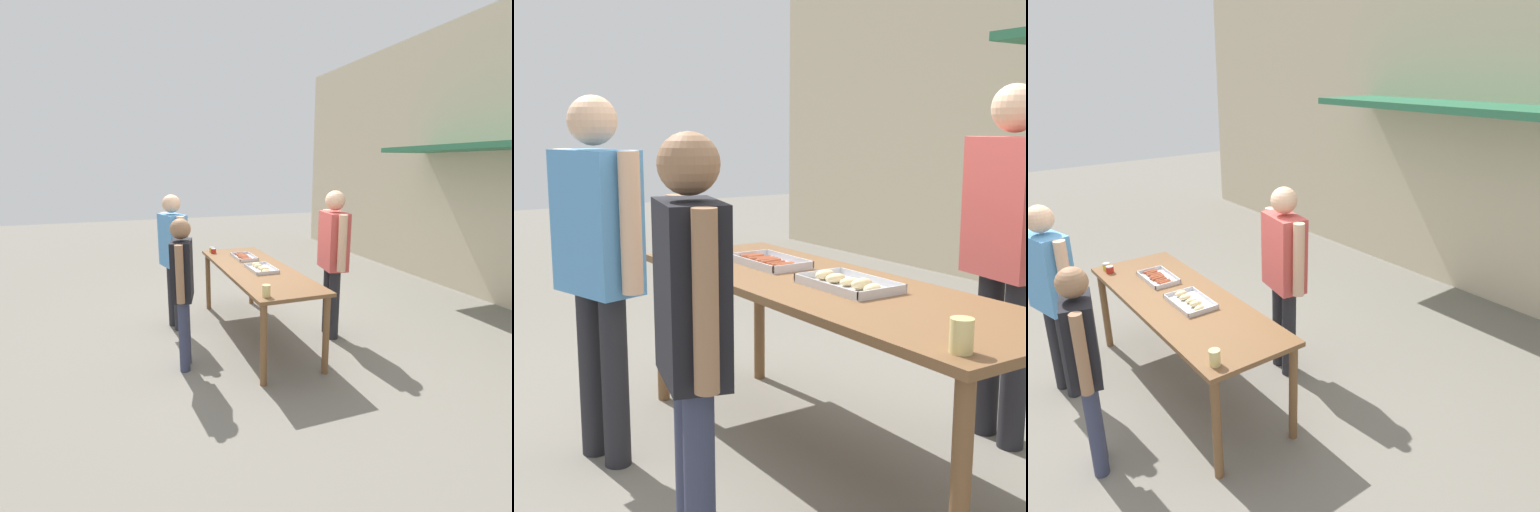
{
  "view_description": "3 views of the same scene",
  "coord_description": "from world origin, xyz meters",
  "views": [
    {
      "loc": [
        4.52,
        -1.65,
        2.14
      ],
      "look_at": [
        0.0,
        0.0,
        1.05
      ],
      "focal_mm": 28.0,
      "sensor_mm": 36.0,
      "label": 1
    },
    {
      "loc": [
        2.64,
        -2.07,
        1.63
      ],
      "look_at": [
        -0.55,
        0.02,
        0.95
      ],
      "focal_mm": 50.0,
      "sensor_mm": 36.0,
      "label": 2
    },
    {
      "loc": [
        3.73,
        -1.71,
        2.83
      ],
      "look_at": [
        0.33,
        0.89,
        1.2
      ],
      "focal_mm": 35.0,
      "sensor_mm": 36.0,
      "label": 3
    }
  ],
  "objects": [
    {
      "name": "person_server_behind_table",
      "position": [
        0.33,
        0.89,
        1.1
      ],
      "size": [
        0.64,
        0.32,
        1.85
      ],
      "rotation": [
        0.0,
        0.0,
        -0.17
      ],
      "color": "#232328",
      "rests_on": "ground"
    },
    {
      "name": "condiment_jar_ketchup",
      "position": [
        -0.99,
        -0.29,
        0.93
      ],
      "size": [
        0.07,
        0.07,
        0.07
      ],
      "color": "#B22319",
      "rests_on": "serving_table"
    },
    {
      "name": "person_customer_with_cup",
      "position": [
        0.53,
        -1.0,
        0.98
      ],
      "size": [
        0.51,
        0.29,
        1.62
      ],
      "rotation": [
        0.0,
        0.0,
        2.87
      ],
      "color": "#333851",
      "rests_on": "ground"
    },
    {
      "name": "ground_plane",
      "position": [
        0.0,
        0.0,
        0.0
      ],
      "size": [
        24.0,
        24.0,
        0.0
      ],
      "primitive_type": "plane",
      "color": "slate"
    },
    {
      "name": "beer_cup",
      "position": [
        1.09,
        -0.29,
        0.95
      ],
      "size": [
        0.08,
        0.08,
        0.12
      ],
      "color": "#DBC67A",
      "rests_on": "serving_table"
    },
    {
      "name": "building_facade_back",
      "position": [
        0.0,
        3.98,
        2.26
      ],
      "size": [
        12.0,
        1.11,
        4.5
      ],
      "color": "beige",
      "rests_on": "ground"
    },
    {
      "name": "food_tray_buns",
      "position": [
        0.12,
        0.02,
        0.92
      ],
      "size": [
        0.48,
        0.29,
        0.06
      ],
      "color": "silver",
      "rests_on": "serving_table"
    },
    {
      "name": "food_tray_sausages",
      "position": [
        -0.55,
        0.02,
        0.91
      ],
      "size": [
        0.46,
        0.26,
        0.04
      ],
      "color": "silver",
      "rests_on": "serving_table"
    },
    {
      "name": "serving_table",
      "position": [
        0.0,
        0.0,
        0.8
      ],
      "size": [
        2.46,
        0.82,
        0.9
      ],
      "color": "brown",
      "rests_on": "ground"
    },
    {
      "name": "person_customer_holding_hotdog",
      "position": [
        -0.6,
        -0.92,
        1.06
      ],
      "size": [
        0.61,
        0.34,
        1.78
      ],
      "rotation": [
        0.0,
        0.0,
        3.39
      ],
      "color": "#232328",
      "rests_on": "ground"
    },
    {
      "name": "condiment_jar_mustard",
      "position": [
        -1.09,
        -0.29,
        0.93
      ],
      "size": [
        0.07,
        0.07,
        0.07
      ],
      "color": "gold",
      "rests_on": "serving_table"
    }
  ]
}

